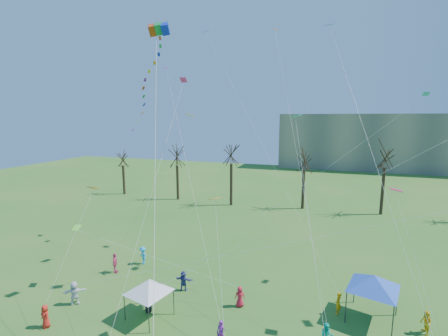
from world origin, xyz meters
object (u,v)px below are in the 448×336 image
(distant_building, at_px, (394,142))
(canopy_tent_blue, at_px, (374,282))
(big_box_kite, at_px, (150,86))
(canopy_tent_white, at_px, (149,287))

(distant_building, distance_m, canopy_tent_blue, 73.55)
(canopy_tent_blue, bearing_deg, big_box_kite, -175.47)
(big_box_kite, distance_m, canopy_tent_white, 14.45)
(canopy_tent_white, relative_size, canopy_tent_blue, 0.84)
(distant_building, bearing_deg, canopy_tent_white, -110.15)
(big_box_kite, relative_size, canopy_tent_blue, 5.43)
(big_box_kite, height_order, canopy_tent_blue, big_box_kite)
(distant_building, xyz_separation_m, big_box_kite, (-29.67, -73.45, 8.78))
(distant_building, height_order, canopy_tent_white, distant_building)
(distant_building, relative_size, canopy_tent_white, 16.90)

